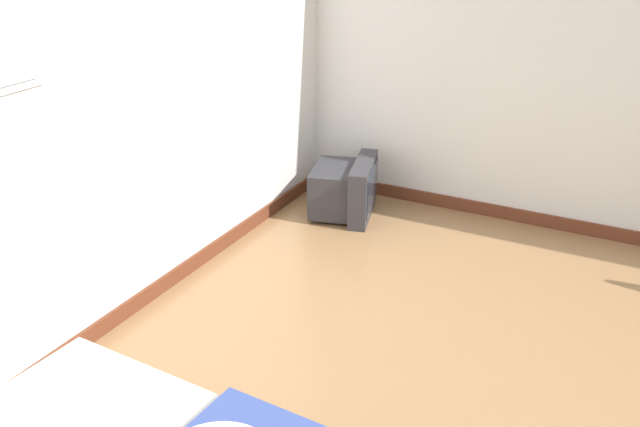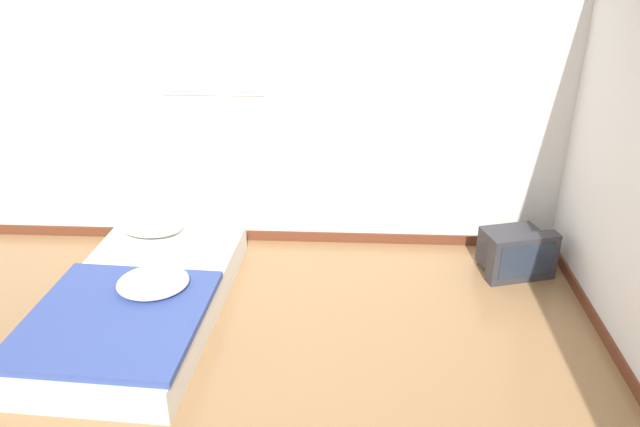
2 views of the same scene
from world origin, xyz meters
The scene contains 3 objects.
wall_back centered at (-0.01, 2.44, 1.29)m, with size 7.26×0.08×2.60m.
mattress_bed centered at (-0.82, 1.20, 0.14)m, with size 1.23×2.13×0.37m.
crt_tv centered at (2.00, 1.96, 0.18)m, with size 0.59×0.52×0.39m.
Camera 2 is at (0.66, -2.48, 2.62)m, focal length 35.00 mm.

